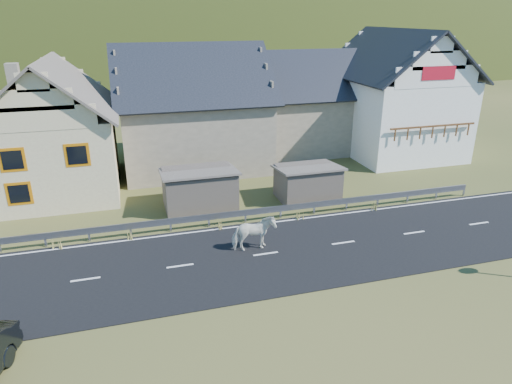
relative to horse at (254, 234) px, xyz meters
name	(u,v)px	position (x,y,z in m)	size (l,w,h in m)	color
ground	(266,255)	(0.42, -0.56, -0.89)	(160.00, 160.00, 0.00)	#36411C
road	(266,254)	(0.42, -0.56, -0.87)	(60.00, 7.00, 0.04)	black
lane_markings	(266,254)	(0.42, -0.56, -0.84)	(60.00, 6.60, 0.01)	silver
guardrail	(245,213)	(0.42, 3.13, -0.33)	(28.10, 0.09, 0.75)	#93969B
shed_left	(199,189)	(-1.58, 5.94, 0.21)	(4.30, 3.30, 2.40)	#5E5349
shed_right	(307,183)	(4.92, 5.44, 0.11)	(3.80, 2.90, 2.20)	#5E5349
house_cream	(53,122)	(-9.58, 11.44, 3.47)	(7.80, 9.80, 8.30)	beige
house_stone_a	(191,102)	(-0.58, 14.44, 3.74)	(10.80, 9.80, 8.90)	gray
house_stone_b	(309,96)	(9.42, 16.44, 3.35)	(9.80, 8.80, 8.10)	gray
house_white	(395,88)	(15.42, 13.44, 4.17)	(8.80, 10.80, 9.70)	white
mountain	(150,92)	(5.42, 179.44, -20.89)	(440.00, 280.00, 260.00)	#233510
horse	(254,234)	(0.00, 0.00, 0.00)	(2.01, 0.91, 1.70)	white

